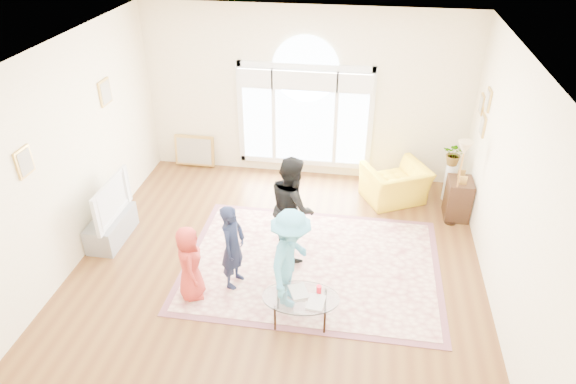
% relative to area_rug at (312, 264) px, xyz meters
% --- Properties ---
extents(ground, '(6.00, 6.00, 0.00)m').
position_rel_area_rug_xyz_m(ground, '(-0.50, -0.14, -0.01)').
color(ground, brown).
rests_on(ground, ground).
extents(room_shell, '(6.00, 6.00, 6.00)m').
position_rel_area_rug_xyz_m(room_shell, '(-0.49, 2.69, 1.56)').
color(room_shell, '#F9EAC7').
rests_on(room_shell, ground).
extents(area_rug, '(3.60, 2.60, 0.02)m').
position_rel_area_rug_xyz_m(area_rug, '(0.00, 0.00, 0.00)').
color(area_rug, beige).
rests_on(area_rug, ground).
extents(rug_border, '(3.80, 2.80, 0.01)m').
position_rel_area_rug_xyz_m(rug_border, '(0.00, 0.00, -0.00)').
color(rug_border, '#7C4651').
rests_on(rug_border, ground).
extents(tv_console, '(0.45, 1.00, 0.42)m').
position_rel_area_rug_xyz_m(tv_console, '(-3.25, 0.16, 0.20)').
color(tv_console, gray).
rests_on(tv_console, ground).
extents(television, '(0.17, 1.13, 0.65)m').
position_rel_area_rug_xyz_m(television, '(-3.24, 0.16, 0.74)').
color(television, black).
rests_on(television, tv_console).
extents(coffee_table, '(1.03, 0.70, 0.54)m').
position_rel_area_rug_xyz_m(coffee_table, '(-0.01, -1.18, 0.39)').
color(coffee_table, silver).
rests_on(coffee_table, ground).
extents(armchair, '(1.34, 1.28, 0.67)m').
position_rel_area_rug_xyz_m(armchair, '(1.24, 2.06, 0.33)').
color(armchair, yellow).
rests_on(armchair, ground).
extents(side_cabinet, '(0.40, 0.50, 0.70)m').
position_rel_area_rug_xyz_m(side_cabinet, '(2.28, 1.70, 0.34)').
color(side_cabinet, black).
rests_on(side_cabinet, ground).
extents(floor_lamp, '(0.31, 0.31, 1.51)m').
position_rel_area_rug_xyz_m(floor_lamp, '(2.18, 1.48, 1.27)').
color(floor_lamp, black).
rests_on(floor_lamp, ground).
extents(plant_pedestal, '(0.20, 0.20, 0.70)m').
position_rel_area_rug_xyz_m(plant_pedestal, '(2.20, 2.26, 0.34)').
color(plant_pedestal, white).
rests_on(plant_pedestal, ground).
extents(potted_plant, '(0.46, 0.43, 0.42)m').
position_rel_area_rug_xyz_m(potted_plant, '(2.20, 2.26, 0.90)').
color(potted_plant, '#33722D').
rests_on(potted_plant, plant_pedestal).
extents(leaning_picture, '(0.80, 0.14, 0.62)m').
position_rel_area_rug_xyz_m(leaning_picture, '(-2.70, 2.76, -0.01)').
color(leaning_picture, tan).
rests_on(leaning_picture, ground).
extents(child_red, '(0.52, 0.63, 1.11)m').
position_rel_area_rug_xyz_m(child_red, '(-1.55, -0.93, 0.57)').
color(child_red, '#B73129').
rests_on(child_red, area_rug).
extents(child_navy, '(0.40, 0.52, 1.28)m').
position_rel_area_rug_xyz_m(child_navy, '(-1.04, -0.59, 0.65)').
color(child_navy, '#171D36').
rests_on(child_navy, area_rug).
extents(child_black, '(0.85, 0.95, 1.62)m').
position_rel_area_rug_xyz_m(child_black, '(-0.34, 0.28, 0.82)').
color(child_black, black).
rests_on(child_black, area_rug).
extents(child_blue, '(0.72, 1.03, 1.45)m').
position_rel_area_rug_xyz_m(child_blue, '(-0.19, -0.85, 0.74)').
color(child_blue, '#4DA9D2').
rests_on(child_blue, area_rug).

